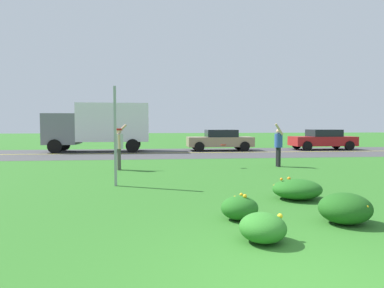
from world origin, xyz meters
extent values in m
plane|color=#2D6B23|center=(0.00, 9.21, 0.00)|extent=(120.00, 120.00, 0.00)
cube|color=#424244|center=(0.00, 18.43, 0.00)|extent=(120.00, 7.81, 0.01)
cube|color=yellow|center=(0.00, 18.43, 0.01)|extent=(120.00, 0.16, 0.00)
ellipsoid|color=#2D7526|center=(-0.07, 1.54, 0.23)|extent=(0.73, 0.77, 0.45)
sphere|color=yellow|center=(-0.28, 1.72, 0.30)|extent=(0.05, 0.05, 0.05)
sphere|color=yellow|center=(-0.16, 1.45, 0.26)|extent=(0.08, 0.08, 0.08)
sphere|color=yellow|center=(0.24, 1.62, 0.38)|extent=(0.08, 0.08, 0.08)
ellipsoid|color=#23661E|center=(-0.10, 2.82, 0.23)|extent=(0.71, 0.67, 0.45)
sphere|color=gold|center=(-0.19, 2.87, 0.43)|extent=(0.05, 0.05, 0.05)
sphere|color=gold|center=(-0.01, 3.07, 0.43)|extent=(0.07, 0.07, 0.07)
sphere|color=gold|center=(-0.02, 2.75, 0.47)|extent=(0.07, 0.07, 0.07)
sphere|color=gold|center=(0.00, 2.61, 0.31)|extent=(0.07, 0.07, 0.07)
sphere|color=gold|center=(-0.01, 3.14, 0.29)|extent=(0.05, 0.05, 0.05)
sphere|color=gold|center=(-0.10, 2.73, 0.34)|extent=(0.07, 0.07, 0.07)
ellipsoid|color=#1E5619|center=(1.75, 2.34, 0.28)|extent=(0.97, 0.87, 0.57)
sphere|color=yellow|center=(1.65, 2.45, 0.47)|extent=(0.07, 0.07, 0.07)
sphere|color=yellow|center=(1.96, 2.00, 0.38)|extent=(0.06, 0.06, 0.06)
sphere|color=yellow|center=(1.98, 2.60, 0.45)|extent=(0.05, 0.05, 0.05)
ellipsoid|color=#23661E|center=(1.75, 4.45, 0.24)|extent=(1.21, 1.04, 0.49)
sphere|color=orange|center=(1.29, 4.75, 0.28)|extent=(0.08, 0.08, 0.08)
sphere|color=orange|center=(1.59, 4.57, 0.49)|extent=(0.08, 0.08, 0.08)
sphere|color=orange|center=(1.37, 4.50, 0.49)|extent=(0.07, 0.07, 0.07)
cube|color=#93969B|center=(-2.83, 6.83, 1.47)|extent=(0.07, 0.10, 2.94)
cylinder|color=#B2B2B7|center=(-3.06, 10.49, 1.15)|extent=(0.34, 0.34, 0.60)
sphere|color=tan|center=(-3.06, 10.49, 1.56)|extent=(0.21, 0.21, 0.21)
cylinder|color=#4C4742|center=(-3.06, 10.57, 0.43)|extent=(0.14, 0.14, 0.85)
cylinder|color=#4C4742|center=(-3.06, 10.40, 0.43)|extent=(0.14, 0.14, 0.85)
cylinder|color=tan|center=(-2.99, 10.69, 1.61)|extent=(0.48, 0.11, 0.46)
cylinder|color=tan|center=(-3.03, 10.29, 1.14)|extent=(0.12, 0.09, 0.57)
cylinder|color=red|center=(-3.06, 10.49, 1.62)|extent=(0.22, 0.22, 0.07)
cylinder|color=red|center=(-2.97, 10.49, 1.59)|extent=(0.14, 0.14, 0.02)
cylinder|color=#2D4C9E|center=(3.66, 10.79, 1.13)|extent=(0.34, 0.34, 0.59)
sphere|color=tan|center=(3.66, 10.79, 1.52)|extent=(0.21, 0.21, 0.21)
cylinder|color=black|center=(3.66, 10.71, 0.42)|extent=(0.14, 0.14, 0.83)
cylinder|color=black|center=(3.65, 10.88, 0.42)|extent=(0.14, 0.14, 0.83)
cylinder|color=tan|center=(3.60, 10.59, 1.61)|extent=(0.39, 0.11, 0.51)
cylinder|color=tan|center=(3.63, 10.99, 1.11)|extent=(0.11, 0.09, 0.56)
cylinder|color=red|center=(1.24, 10.78, 0.96)|extent=(0.25, 0.24, 0.07)
torus|color=red|center=(1.24, 10.78, 0.95)|extent=(0.25, 0.25, 0.07)
cube|color=maroon|center=(10.48, 20.18, 0.62)|extent=(4.50, 1.82, 0.66)
cube|color=black|center=(10.58, 20.18, 1.19)|extent=(2.10, 1.64, 0.52)
cylinder|color=black|center=(8.93, 19.29, 0.33)|extent=(0.66, 0.22, 0.66)
cylinder|color=black|center=(8.93, 21.07, 0.33)|extent=(0.66, 0.22, 0.66)
cylinder|color=black|center=(12.03, 19.29, 0.33)|extent=(0.66, 0.22, 0.66)
cylinder|color=black|center=(12.03, 21.07, 0.33)|extent=(0.66, 0.22, 0.66)
cube|color=#937F60|center=(2.95, 20.18, 0.62)|extent=(4.50, 1.82, 0.66)
cube|color=black|center=(3.05, 20.18, 1.19)|extent=(2.10, 1.64, 0.52)
cylinder|color=black|center=(1.40, 19.29, 0.33)|extent=(0.66, 0.22, 0.66)
cylinder|color=black|center=(1.40, 21.07, 0.33)|extent=(0.66, 0.22, 0.66)
cylinder|color=black|center=(4.50, 19.29, 0.33)|extent=(0.66, 0.22, 0.66)
cylinder|color=black|center=(4.50, 21.07, 0.33)|extent=(0.66, 0.22, 0.66)
cube|color=slate|center=(-7.62, 20.18, 1.52)|extent=(2.10, 2.30, 2.00)
cube|color=silver|center=(-4.27, 20.18, 1.95)|extent=(4.60, 2.30, 2.50)
cylinder|color=black|center=(-7.82, 19.08, 0.44)|extent=(0.88, 0.26, 0.88)
cylinder|color=black|center=(-7.82, 21.28, 0.44)|extent=(0.88, 0.26, 0.88)
cylinder|color=black|center=(-2.98, 19.08, 0.44)|extent=(0.88, 0.26, 0.88)
cylinder|color=black|center=(-2.98, 21.28, 0.44)|extent=(0.88, 0.26, 0.88)
camera|label=1|loc=(-1.77, -3.59, 1.82)|focal=32.56mm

